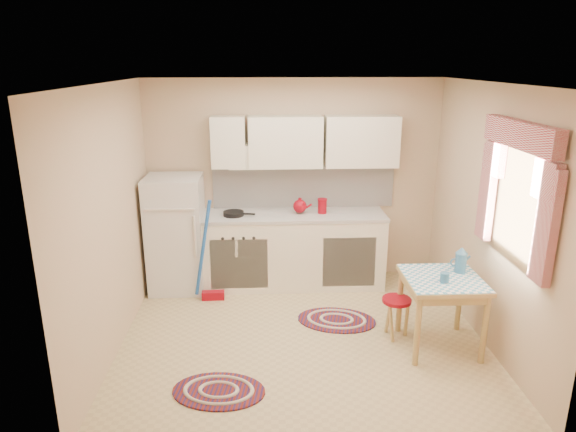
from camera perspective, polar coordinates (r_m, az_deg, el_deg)
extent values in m
plane|color=tan|center=(5.36, 1.59, -13.24)|extent=(3.60, 3.60, 0.00)
cube|color=silver|center=(4.64, 1.85, 14.52)|extent=(3.60, 3.20, 0.04)
cube|color=tan|center=(6.40, 0.61, 3.88)|extent=(3.60, 0.04, 2.50)
cube|color=tan|center=(3.37, 3.82, -8.49)|extent=(3.60, 0.04, 2.50)
cube|color=tan|center=(5.05, -19.11, -0.65)|extent=(0.04, 3.20, 2.50)
cube|color=tan|center=(5.30, 21.49, -0.08)|extent=(0.04, 3.20, 2.50)
cube|color=white|center=(6.40, 1.74, 3.38)|extent=(2.25, 0.03, 0.55)
cube|color=white|center=(6.15, 1.89, 8.27)|extent=(2.25, 0.33, 0.60)
cube|color=white|center=(4.74, 24.28, 1.45)|extent=(0.04, 0.85, 0.95)
cube|color=silver|center=(6.29, -12.31, -1.96)|extent=(0.65, 0.60, 1.40)
cube|color=white|center=(6.34, 0.35, -3.88)|extent=(2.25, 0.60, 0.88)
cube|color=#B7B4AE|center=(6.20, 0.36, 0.10)|extent=(2.27, 0.62, 0.04)
cylinder|color=black|center=(6.14, -6.08, 0.27)|extent=(0.29, 0.29, 0.05)
cylinder|color=maroon|center=(6.20, 3.83, 1.03)|extent=(0.14, 0.14, 0.16)
cube|color=tan|center=(5.24, 16.52, -10.25)|extent=(0.72, 0.72, 0.72)
cylinder|color=maroon|center=(5.37, 11.86, -11.00)|extent=(0.38, 0.38, 0.42)
cylinder|color=#2F6692|center=(4.98, 17.00, -6.58)|extent=(0.10, 0.10, 0.10)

